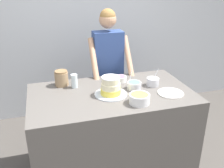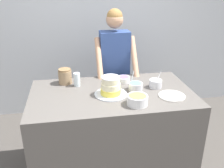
{
  "view_description": "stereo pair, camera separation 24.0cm",
  "coord_description": "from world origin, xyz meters",
  "px_view_note": "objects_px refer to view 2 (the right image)",
  "views": [
    {
      "loc": [
        -0.62,
        -1.7,
        2.0
      ],
      "look_at": [
        -0.01,
        0.42,
        1.05
      ],
      "focal_mm": 40.0,
      "sensor_mm": 36.0,
      "label": 1
    },
    {
      "loc": [
        -0.39,
        -1.76,
        2.0
      ],
      "look_at": [
        -0.01,
        0.42,
        1.05
      ],
      "focal_mm": 40.0,
      "sensor_mm": 36.0,
      "label": 2
    }
  ],
  "objects_px": {
    "frosting_bowl_white": "(156,83)",
    "ceramic_plate": "(172,96)",
    "person_baker": "(115,62)",
    "stoneware_jar": "(65,76)",
    "frosting_bowl_blue": "(136,86)",
    "frosting_bowl_yellow": "(137,100)",
    "drinking_glass": "(77,79)",
    "frosting_bowl_purple": "(124,79)",
    "cake": "(111,87)"
  },
  "relations": [
    {
      "from": "drinking_glass",
      "to": "stoneware_jar",
      "type": "bearing_deg",
      "value": 142.93
    },
    {
      "from": "frosting_bowl_white",
      "to": "frosting_bowl_yellow",
      "type": "relative_size",
      "value": 0.98
    },
    {
      "from": "drinking_glass",
      "to": "ceramic_plate",
      "type": "distance_m",
      "value": 0.98
    },
    {
      "from": "ceramic_plate",
      "to": "frosting_bowl_yellow",
      "type": "bearing_deg",
      "value": -164.39
    },
    {
      "from": "frosting_bowl_blue",
      "to": "drinking_glass",
      "type": "distance_m",
      "value": 0.62
    },
    {
      "from": "frosting_bowl_blue",
      "to": "frosting_bowl_purple",
      "type": "height_order",
      "value": "frosting_bowl_blue"
    },
    {
      "from": "frosting_bowl_blue",
      "to": "frosting_bowl_white",
      "type": "xyz_separation_m",
      "value": [
        0.22,
        0.03,
        0.0
      ]
    },
    {
      "from": "drinking_glass",
      "to": "frosting_bowl_purple",
      "type": "bearing_deg",
      "value": 2.92
    },
    {
      "from": "frosting_bowl_yellow",
      "to": "frosting_bowl_purple",
      "type": "xyz_separation_m",
      "value": [
        -0.01,
        0.55,
        -0.02
      ]
    },
    {
      "from": "frosting_bowl_white",
      "to": "frosting_bowl_yellow",
      "type": "height_order",
      "value": "frosting_bowl_white"
    },
    {
      "from": "drinking_glass",
      "to": "stoneware_jar",
      "type": "xyz_separation_m",
      "value": [
        -0.12,
        0.09,
        0.01
      ]
    },
    {
      "from": "frosting_bowl_purple",
      "to": "ceramic_plate",
      "type": "bearing_deg",
      "value": -49.29
    },
    {
      "from": "frosting_bowl_white",
      "to": "frosting_bowl_purple",
      "type": "bearing_deg",
      "value": 144.81
    },
    {
      "from": "frosting_bowl_purple",
      "to": "ceramic_plate",
      "type": "relative_size",
      "value": 0.54
    },
    {
      "from": "frosting_bowl_white",
      "to": "ceramic_plate",
      "type": "bearing_deg",
      "value": -69.81
    },
    {
      "from": "cake",
      "to": "frosting_bowl_blue",
      "type": "xyz_separation_m",
      "value": [
        0.27,
        0.06,
        -0.04
      ]
    },
    {
      "from": "frosting_bowl_blue",
      "to": "person_baker",
      "type": "bearing_deg",
      "value": 98.47
    },
    {
      "from": "frosting_bowl_purple",
      "to": "stoneware_jar",
      "type": "bearing_deg",
      "value": 174.05
    },
    {
      "from": "person_baker",
      "to": "frosting_bowl_blue",
      "type": "distance_m",
      "value": 0.66
    },
    {
      "from": "frosting_bowl_blue",
      "to": "drinking_glass",
      "type": "xyz_separation_m",
      "value": [
        -0.58,
        0.21,
        0.03
      ]
    },
    {
      "from": "cake",
      "to": "ceramic_plate",
      "type": "bearing_deg",
      "value": -13.92
    },
    {
      "from": "cake",
      "to": "frosting_bowl_yellow",
      "type": "bearing_deg",
      "value": -50.92
    },
    {
      "from": "frosting_bowl_yellow",
      "to": "drinking_glass",
      "type": "bearing_deg",
      "value": 134.71
    },
    {
      "from": "frosting_bowl_blue",
      "to": "stoneware_jar",
      "type": "height_order",
      "value": "frosting_bowl_blue"
    },
    {
      "from": "person_baker",
      "to": "drinking_glass",
      "type": "xyz_separation_m",
      "value": [
        -0.48,
        -0.44,
        -0.02
      ]
    },
    {
      "from": "ceramic_plate",
      "to": "stoneware_jar",
      "type": "bearing_deg",
      "value": 153.33
    },
    {
      "from": "person_baker",
      "to": "stoneware_jar",
      "type": "xyz_separation_m",
      "value": [
        -0.61,
        -0.35,
        -0.01
      ]
    },
    {
      "from": "frosting_bowl_white",
      "to": "drinking_glass",
      "type": "relative_size",
      "value": 1.3
    },
    {
      "from": "frosting_bowl_yellow",
      "to": "ceramic_plate",
      "type": "xyz_separation_m",
      "value": [
        0.37,
        0.1,
        -0.04
      ]
    },
    {
      "from": "frosting_bowl_yellow",
      "to": "drinking_glass",
      "type": "height_order",
      "value": "drinking_glass"
    },
    {
      "from": "cake",
      "to": "ceramic_plate",
      "type": "height_order",
      "value": "cake"
    },
    {
      "from": "cake",
      "to": "drinking_glass",
      "type": "distance_m",
      "value": 0.42
    },
    {
      "from": "cake",
      "to": "stoneware_jar",
      "type": "distance_m",
      "value": 0.57
    },
    {
      "from": "frosting_bowl_blue",
      "to": "cake",
      "type": "bearing_deg",
      "value": -166.74
    },
    {
      "from": "ceramic_plate",
      "to": "frosting_bowl_purple",
      "type": "bearing_deg",
      "value": 130.71
    },
    {
      "from": "frosting_bowl_white",
      "to": "frosting_bowl_purple",
      "type": "height_order",
      "value": "frosting_bowl_white"
    },
    {
      "from": "frosting_bowl_yellow",
      "to": "drinking_glass",
      "type": "distance_m",
      "value": 0.73
    },
    {
      "from": "person_baker",
      "to": "cake",
      "type": "relative_size",
      "value": 5.21
    },
    {
      "from": "frosting_bowl_blue",
      "to": "drinking_glass",
      "type": "bearing_deg",
      "value": 160.07
    },
    {
      "from": "drinking_glass",
      "to": "ceramic_plate",
      "type": "height_order",
      "value": "drinking_glass"
    },
    {
      "from": "frosting_bowl_blue",
      "to": "drinking_glass",
      "type": "height_order",
      "value": "frosting_bowl_blue"
    },
    {
      "from": "frosting_bowl_yellow",
      "to": "stoneware_jar",
      "type": "distance_m",
      "value": 0.88
    },
    {
      "from": "frosting_bowl_white",
      "to": "stoneware_jar",
      "type": "xyz_separation_m",
      "value": [
        -0.92,
        0.27,
        0.03
      ]
    },
    {
      "from": "person_baker",
      "to": "frosting_bowl_yellow",
      "type": "height_order",
      "value": "person_baker"
    },
    {
      "from": "drinking_glass",
      "to": "ceramic_plate",
      "type": "relative_size",
      "value": 0.56
    },
    {
      "from": "frosting_bowl_yellow",
      "to": "ceramic_plate",
      "type": "distance_m",
      "value": 0.39
    },
    {
      "from": "person_baker",
      "to": "stoneware_jar",
      "type": "distance_m",
      "value": 0.7
    },
    {
      "from": "frosting_bowl_yellow",
      "to": "frosting_bowl_purple",
      "type": "bearing_deg",
      "value": 90.64
    },
    {
      "from": "stoneware_jar",
      "to": "drinking_glass",
      "type": "bearing_deg",
      "value": -37.07
    },
    {
      "from": "cake",
      "to": "frosting_bowl_white",
      "type": "xyz_separation_m",
      "value": [
        0.49,
        0.09,
        -0.03
      ]
    }
  ]
}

